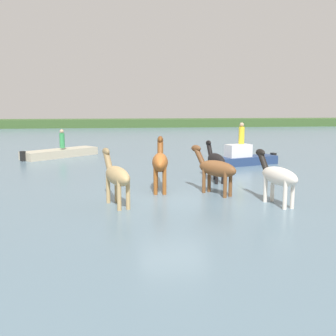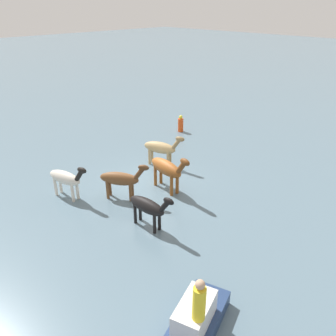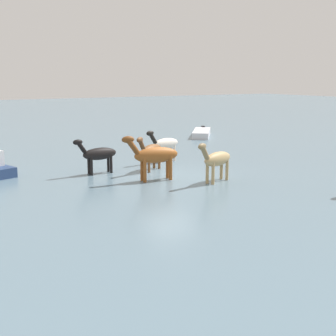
# 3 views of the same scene
# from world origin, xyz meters

# --- Properties ---
(ground_plane) EXTENTS (157.53, 157.53, 0.00)m
(ground_plane) POSITION_xyz_m (0.00, 0.00, 0.00)
(ground_plane) COLOR slate
(distant_shoreline) EXTENTS (141.78, 6.00, 2.40)m
(distant_shoreline) POSITION_xyz_m (0.00, 48.20, 0.00)
(distant_shoreline) COLOR #365328
(distant_shoreline) RESTS_ON ground_plane
(horse_mid_herd) EXTENTS (1.54, 2.11, 1.77)m
(horse_mid_herd) POSITION_xyz_m (1.61, 0.12, 0.98)
(horse_mid_herd) COLOR brown
(horse_mid_herd) RESTS_ON ground_plane
(horse_dark_mare) EXTENTS (0.84, 2.64, 2.04)m
(horse_dark_mare) POSITION_xyz_m (-0.36, 1.03, 1.12)
(horse_dark_mare) COLOR brown
(horse_dark_mare) RESTS_ON ground_plane
(horse_lead) EXTENTS (1.13, 2.33, 1.83)m
(horse_lead) POSITION_xyz_m (-2.03, -1.11, 1.01)
(horse_lead) COLOR tan
(horse_lead) RESTS_ON ground_plane
(horse_dun_straggler) EXTENTS (0.65, 2.22, 1.72)m
(horse_dun_straggler) POSITION_xyz_m (2.23, 2.59, 0.95)
(horse_dun_straggler) COLOR black
(horse_dun_straggler) RESTS_ON ground_plane
(horse_rear_stallion) EXTENTS (0.93, 2.29, 1.77)m
(horse_rear_stallion) POSITION_xyz_m (3.28, -1.66, 0.98)
(horse_rear_stallion) COLOR silver
(horse_rear_stallion) RESTS_ON ground_plane
(boat_tender_starboard) EXTENTS (4.07, 2.23, 1.32)m
(boat_tender_starboard) POSITION_xyz_m (5.00, 7.16, 0.30)
(boat_tender_starboard) COLOR navy
(boat_tender_starboard) RESTS_ON ground_plane
(boat_motor_center) EXTENTS (4.67, 4.40, 0.75)m
(boat_motor_center) POSITION_xyz_m (-5.72, 11.96, 0.18)
(boat_motor_center) COLOR #B7AD93
(boat_motor_center) RESTS_ON ground_plane
(person_spotter_bow) EXTENTS (0.32, 0.32, 1.19)m
(person_spotter_bow) POSITION_xyz_m (4.90, 7.37, 1.71)
(person_spotter_bow) COLOR yellow
(person_spotter_bow) RESTS_ON boat_tender_starboard
(person_watcher_seated) EXTENTS (0.32, 0.32, 1.19)m
(person_watcher_seated) POSITION_xyz_m (-5.53, 11.76, 1.15)
(person_watcher_seated) COLOR #338C4C
(person_watcher_seated) RESTS_ON boat_motor_center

